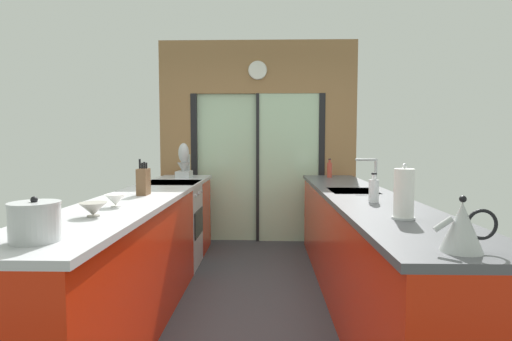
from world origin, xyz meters
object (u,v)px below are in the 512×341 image
at_px(mixing_bowl_far, 116,200).
at_px(stock_pot, 35,222).
at_px(stand_mixer, 184,164).
at_px(mixing_bowl_near, 93,209).
at_px(paper_towel_roll, 404,194).
at_px(knife_block, 143,181).
at_px(soap_bottle_far, 330,170).
at_px(oven_range, 172,225).
at_px(kettle, 462,227).
at_px(soap_bottle_near, 374,190).

xyz_separation_m(mixing_bowl_far, stock_pot, (-0.00, -0.93, 0.04)).
xyz_separation_m(stand_mixer, stock_pot, (-0.00, -3.16, -0.07)).
distance_m(mixing_bowl_near, stock_pot, 0.58).
bearing_deg(stock_pot, paper_towel_roll, 17.31).
height_order(knife_block, soap_bottle_far, knife_block).
distance_m(oven_range, kettle, 3.28).
relative_size(mixing_bowl_near, knife_block, 0.54).
distance_m(oven_range, paper_towel_roll, 2.77).
distance_m(mixing_bowl_near, kettle, 1.91).
height_order(stock_pot, kettle, kettle).
relative_size(stand_mixer, stock_pot, 1.96).
relative_size(mixing_bowl_near, soap_bottle_near, 0.75).
bearing_deg(mixing_bowl_far, stock_pot, -90.00).
relative_size(stock_pot, kettle, 0.84).
height_order(oven_range, soap_bottle_near, soap_bottle_near).
xyz_separation_m(stand_mixer, kettle, (1.78, -3.28, -0.06)).
height_order(mixing_bowl_near, soap_bottle_far, soap_bottle_far).
bearing_deg(kettle, soap_bottle_far, 90.04).
height_order(oven_range, soap_bottle_far, soap_bottle_far).
bearing_deg(stock_pot, knife_block, 90.00).
relative_size(stand_mixer, kettle, 1.66).
height_order(stand_mixer, soap_bottle_near, stand_mixer).
relative_size(kettle, paper_towel_roll, 0.81).
bearing_deg(paper_towel_roll, soap_bottle_far, 90.00).
bearing_deg(oven_range, stock_pot, -89.59).
bearing_deg(soap_bottle_far, knife_block, -137.05).
bearing_deg(oven_range, knife_block, -88.98).
xyz_separation_m(mixing_bowl_near, knife_block, (-0.00, 0.96, 0.07)).
height_order(knife_block, soap_bottle_near, knife_block).
bearing_deg(soap_bottle_far, oven_range, -160.84).
relative_size(soap_bottle_near, paper_towel_roll, 0.68).
relative_size(mixing_bowl_far, kettle, 0.55).
bearing_deg(kettle, knife_block, 137.16).
relative_size(oven_range, knife_block, 3.12).
bearing_deg(knife_block, stand_mixer, 90.00).
distance_m(mixing_bowl_far, soap_bottle_far, 2.88).
bearing_deg(mixing_bowl_near, mixing_bowl_far, 90.00).
bearing_deg(oven_range, soap_bottle_near, -37.72).
relative_size(kettle, soap_bottle_near, 1.19).
bearing_deg(stock_pot, kettle, -3.68).
bearing_deg(stock_pot, mixing_bowl_near, 90.00).
relative_size(mixing_bowl_near, mixing_bowl_far, 1.14).
relative_size(oven_range, soap_bottle_near, 4.31).
height_order(stand_mixer, stock_pot, stand_mixer).
distance_m(mixing_bowl_near, stand_mixer, 2.58).
bearing_deg(knife_block, soap_bottle_far, 42.95).
relative_size(oven_range, stand_mixer, 2.19).
relative_size(mixing_bowl_near, kettle, 0.63).
relative_size(stock_pot, soap_bottle_far, 0.93).
xyz_separation_m(stand_mixer, soap_bottle_far, (1.78, 0.03, -0.06)).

